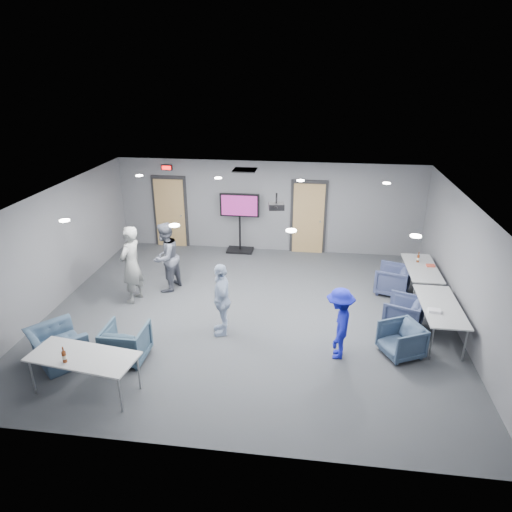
# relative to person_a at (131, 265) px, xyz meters

# --- Properties ---
(floor) EXTENTS (9.00, 9.00, 0.00)m
(floor) POSITION_rel_person_a_xyz_m (2.80, -0.29, -0.93)
(floor) COLOR #3B3F43
(floor) RESTS_ON ground
(ceiling) EXTENTS (9.00, 9.00, 0.00)m
(ceiling) POSITION_rel_person_a_xyz_m (2.80, -0.29, 1.77)
(ceiling) COLOR silver
(ceiling) RESTS_ON wall_back
(wall_back) EXTENTS (9.00, 0.02, 2.70)m
(wall_back) POSITION_rel_person_a_xyz_m (2.80, 3.71, 0.42)
(wall_back) COLOR slate
(wall_back) RESTS_ON floor
(wall_front) EXTENTS (9.00, 0.02, 2.70)m
(wall_front) POSITION_rel_person_a_xyz_m (2.80, -4.29, 0.42)
(wall_front) COLOR slate
(wall_front) RESTS_ON floor
(wall_left) EXTENTS (0.02, 8.00, 2.70)m
(wall_left) POSITION_rel_person_a_xyz_m (-1.70, -0.29, 0.42)
(wall_left) COLOR slate
(wall_left) RESTS_ON floor
(wall_right) EXTENTS (0.02, 8.00, 2.70)m
(wall_right) POSITION_rel_person_a_xyz_m (7.30, -0.29, 0.42)
(wall_right) COLOR slate
(wall_right) RESTS_ON floor
(door_left) EXTENTS (1.06, 0.17, 2.24)m
(door_left) POSITION_rel_person_a_xyz_m (-0.20, 3.66, 0.13)
(door_left) COLOR black
(door_left) RESTS_ON wall_back
(door_right) EXTENTS (1.06, 0.17, 2.24)m
(door_right) POSITION_rel_person_a_xyz_m (4.00, 3.66, 0.13)
(door_right) COLOR black
(door_right) RESTS_ON wall_back
(exit_sign) EXTENTS (0.32, 0.08, 0.16)m
(exit_sign) POSITION_rel_person_a_xyz_m (-0.20, 3.64, 1.52)
(exit_sign) COLOR black
(exit_sign) RESTS_ON wall_back
(hvac_diffuser) EXTENTS (0.60, 0.60, 0.03)m
(hvac_diffuser) POSITION_rel_person_a_xyz_m (2.30, 2.51, 1.75)
(hvac_diffuser) COLOR black
(hvac_diffuser) RESTS_ON ceiling
(downlights) EXTENTS (6.18, 3.78, 0.02)m
(downlights) POSITION_rel_person_a_xyz_m (2.80, -0.29, 1.75)
(downlights) COLOR white
(downlights) RESTS_ON ceiling
(person_a) EXTENTS (0.59, 0.76, 1.87)m
(person_a) POSITION_rel_person_a_xyz_m (0.00, 0.00, 0.00)
(person_a) COLOR gray
(person_a) RESTS_ON floor
(person_b) EXTENTS (0.88, 1.01, 1.75)m
(person_b) POSITION_rel_person_a_xyz_m (0.60, 0.67, -0.06)
(person_b) COLOR #545865
(person_b) RESTS_ON floor
(person_c) EXTENTS (0.60, 0.99, 1.57)m
(person_c) POSITION_rel_person_a_xyz_m (2.37, -1.12, -0.15)
(person_c) COLOR #ABBDDC
(person_c) RESTS_ON floor
(person_d) EXTENTS (0.64, 0.99, 1.44)m
(person_d) POSITION_rel_person_a_xyz_m (4.74, -1.66, -0.22)
(person_d) COLOR #1A20AD
(person_d) RESTS_ON floor
(chair_right_a) EXTENTS (0.97, 0.96, 0.71)m
(chair_right_a) POSITION_rel_person_a_xyz_m (6.15, 1.22, -0.58)
(chair_right_a) COLOR #3A4264
(chair_right_a) RESTS_ON floor
(chair_right_b) EXTENTS (0.97, 0.96, 0.69)m
(chair_right_b) POSITION_rel_person_a_xyz_m (6.15, -0.42, -0.59)
(chair_right_b) COLOR #3A4364
(chair_right_b) RESTS_ON floor
(chair_right_c) EXTENTS (0.96, 0.95, 0.66)m
(chair_right_c) POSITION_rel_person_a_xyz_m (5.95, -1.46, -0.61)
(chair_right_c) COLOR #394C63
(chair_right_c) RESTS_ON floor
(chair_front_a) EXTENTS (0.77, 0.80, 0.72)m
(chair_front_a) POSITION_rel_person_a_xyz_m (0.75, -2.29, -0.57)
(chair_front_a) COLOR #395063
(chair_front_a) RESTS_ON floor
(chair_front_b) EXTENTS (1.35, 1.34, 0.66)m
(chair_front_b) POSITION_rel_person_a_xyz_m (-0.51, -2.54, -0.60)
(chair_front_b) COLOR #3C5067
(chair_front_b) RESTS_ON floor
(table_right_a) EXTENTS (0.72, 1.72, 0.73)m
(table_right_a) POSITION_rel_person_a_xyz_m (6.80, 1.22, -0.25)
(table_right_a) COLOR silver
(table_right_a) RESTS_ON floor
(table_right_b) EXTENTS (0.76, 1.83, 0.73)m
(table_right_b) POSITION_rel_person_a_xyz_m (6.80, -0.68, -0.25)
(table_right_b) COLOR silver
(table_right_b) RESTS_ON floor
(table_front_left) EXTENTS (1.91, 1.01, 0.73)m
(table_front_left) POSITION_rel_person_a_xyz_m (0.45, -3.29, -0.25)
(table_front_left) COLOR silver
(table_front_left) RESTS_ON floor
(bottle_front) EXTENTS (0.08, 0.08, 0.29)m
(bottle_front) POSITION_rel_person_a_xyz_m (0.25, -3.49, -0.10)
(bottle_front) COLOR #632A10
(bottle_front) RESTS_ON table_front_left
(bottle_right) EXTENTS (0.07, 0.07, 0.26)m
(bottle_right) POSITION_rel_person_a_xyz_m (6.76, 1.53, -0.11)
(bottle_right) COLOR #632A10
(bottle_right) RESTS_ON table_right_a
(snack_box) EXTENTS (0.20, 0.14, 0.04)m
(snack_box) POSITION_rel_person_a_xyz_m (7.02, 1.30, -0.18)
(snack_box) COLOR #CD4833
(snack_box) RESTS_ON table_right_a
(wrapper) EXTENTS (0.25, 0.18, 0.05)m
(wrapper) POSITION_rel_person_a_xyz_m (6.61, -0.98, -0.18)
(wrapper) COLOR white
(wrapper) RESTS_ON table_right_b
(tv_stand) EXTENTS (1.16, 0.55, 1.79)m
(tv_stand) POSITION_rel_person_a_xyz_m (1.98, 3.46, 0.08)
(tv_stand) COLOR black
(tv_stand) RESTS_ON floor
(projector) EXTENTS (0.37, 0.35, 0.36)m
(projector) POSITION_rel_person_a_xyz_m (3.34, 0.26, 1.47)
(projector) COLOR black
(projector) RESTS_ON ceiling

